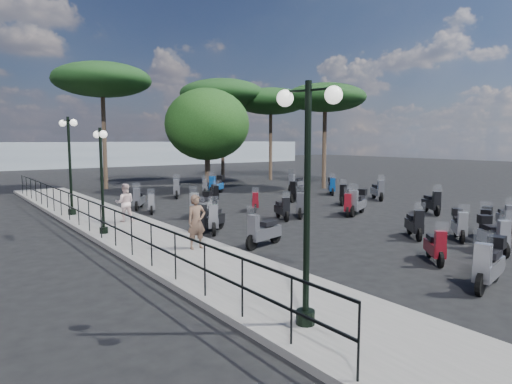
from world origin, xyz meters
TOP-DOWN VIEW (x-y plane):
  - ground at (0.00, 0.00)m, footprint 120.00×120.00m
  - sidewalk at (-6.50, 3.00)m, footprint 3.00×30.00m
  - railing at (-7.80, 2.80)m, footprint 0.04×26.04m
  - lamp_post_0 at (-7.10, -8.38)m, footprint 0.54×1.19m
  - lamp_post_1 at (-7.51, 1.44)m, footprint 0.29×1.06m
  - lamp_post_2 at (-7.38, 6.18)m, footprint 0.51×1.20m
  - woman at (-5.97, -2.36)m, footprint 0.59×0.39m
  - pedestrian_far at (-6.13, 3.17)m, footprint 0.88×0.79m
  - scooter_0 at (-1.18, -7.06)m, footprint 1.11×1.20m
  - scooter_1 at (-3.89, -2.85)m, footprint 1.68×0.73m
  - scooter_2 at (-4.12, -0.03)m, footprint 0.89×1.67m
  - scooter_3 at (-4.14, 0.07)m, footprint 1.60×0.94m
  - scooter_4 at (-4.12, 6.87)m, footprint 1.01×1.48m
  - scooter_5 at (-4.11, 5.43)m, footprint 0.72×1.41m
  - scooter_6 at (-2.16, -9.02)m, footprint 1.79×0.74m
  - scooter_7 at (1.15, -7.45)m, footprint 1.19×1.46m
  - scooter_8 at (-0.35, 0.57)m, footprint 0.78×1.52m
  - scooter_9 at (0.82, 0.62)m, footprint 1.47×1.28m
  - scooter_10 at (-2.76, 3.21)m, footprint 1.57×1.10m
  - scooter_11 at (-0.75, 9.72)m, footprint 0.95×1.65m
  - scooter_12 at (2.99, -6.26)m, footprint 1.59×0.92m
  - scooter_13 at (1.07, -4.82)m, footprint 1.13×1.32m
  - scooter_14 at (3.15, -0.43)m, footprint 1.71×1.00m
  - scooter_15 at (0.08, 3.13)m, footprint 0.93×1.28m
  - scooter_16 at (-0.00, 6.66)m, footprint 0.84×1.44m
  - scooter_17 at (1.43, 10.13)m, footprint 1.05×1.25m
  - scooter_18 at (2.05, -5.86)m, footprint 1.34×1.16m
  - scooter_20 at (2.71, -0.27)m, footprint 1.32×1.14m
  - scooter_21 at (5.13, 2.10)m, footprint 1.63×0.92m
  - scooter_22 at (3.94, 4.49)m, footprint 1.74×0.87m
  - scooter_23 at (2.10, 10.06)m, footprint 1.58×1.23m
  - scooter_24 at (4.78, -6.06)m, footprint 1.31×1.14m
  - scooter_26 at (6.03, -2.21)m, footprint 1.08×1.50m
  - scooter_27 at (7.89, 2.35)m, footprint 1.10×1.57m
  - scooter_28 at (7.65, 5.67)m, footprint 1.20×1.40m
  - scooter_29 at (6.90, 8.15)m, footprint 1.78×0.88m
  - broadleaf_tree at (2.53, 11.88)m, footprint 5.45×5.45m
  - pine_0 at (7.09, 17.39)m, footprint 6.78×6.78m
  - pine_1 at (10.85, 15.96)m, footprint 6.16×6.16m
  - pine_2 at (-2.51, 16.93)m, footprint 6.47×6.47m
  - pine_3 at (9.80, 8.57)m, footprint 5.51×5.51m
  - distant_hills at (0.00, 45.00)m, footprint 70.00×8.00m

SIDE VIEW (x-z plane):
  - ground at x=0.00m, z-range 0.00..0.00m
  - sidewalk at x=-6.50m, z-range 0.00..0.15m
  - scooter_5 at x=-4.11m, z-range -0.18..1.00m
  - scooter_15 at x=0.08m, z-range -0.18..1.00m
  - scooter_17 at x=1.43m, z-range -0.19..1.04m
  - scooter_0 at x=-1.18m, z-range -0.19..1.04m
  - scooter_8 at x=-0.35m, z-range -0.19..1.07m
  - scooter_24 at x=4.78m, z-range -0.20..1.11m
  - scooter_13 at x=1.07m, z-range -0.20..1.11m
  - scooter_20 at x=2.71m, z-range -0.20..1.11m
  - scooter_16 at x=0.00m, z-range -0.15..1.08m
  - scooter_4 at x=-4.12m, z-range -0.20..1.13m
  - scooter_1 at x=-3.89m, z-range -0.21..1.16m
  - scooter_26 at x=6.03m, z-range -0.21..1.17m
  - scooter_3 at x=-4.14m, z-range -0.21..1.17m
  - scooter_21 at x=5.13m, z-range -0.21..1.18m
  - scooter_18 at x=2.05m, z-range -0.16..1.13m
  - scooter_2 at x=-4.12m, z-range -0.21..1.19m
  - scooter_11 at x=-0.75m, z-range -0.22..1.20m
  - scooter_27 at x=7.89m, z-range -0.22..1.21m
  - scooter_22 at x=3.94m, z-range -0.22..1.23m
  - scooter_28 at x=7.65m, z-range -0.17..1.18m
  - scooter_12 at x=2.99m, z-range -0.17..1.19m
  - scooter_29 at x=6.90m, z-range -0.23..1.25m
  - scooter_7 at x=1.15m, z-range -0.17..1.20m
  - scooter_10 at x=-2.76m, z-range -0.17..1.23m
  - scooter_9 at x=0.82m, z-range -0.17..1.24m
  - scooter_6 at x=-2.16m, z-range -0.18..1.27m
  - scooter_14 at x=3.15m, z-range -0.18..1.28m
  - scooter_23 at x=2.10m, z-range -0.18..1.28m
  - pedestrian_far at x=-6.13m, z-range 0.15..1.64m
  - railing at x=-7.80m, z-range 0.35..1.45m
  - woman at x=-5.97m, z-range 0.15..1.74m
  - distant_hills at x=0.00m, z-range 0.00..3.00m
  - lamp_post_1 at x=-7.51m, z-range 0.40..3.99m
  - lamp_post_2 at x=-7.38m, z-range 0.44..4.59m
  - lamp_post_0 at x=-7.10m, z-range 0.44..4.60m
  - broadleaf_tree at x=2.53m, z-range 0.99..7.62m
  - pine_3 at x=9.80m, z-range 2.57..9.69m
  - pine_1 at x=10.85m, z-range 2.67..10.20m
  - pine_0 at x=7.09m, z-range 2.85..10.96m
  - pine_2 at x=-2.51m, z-range 3.05..11.46m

